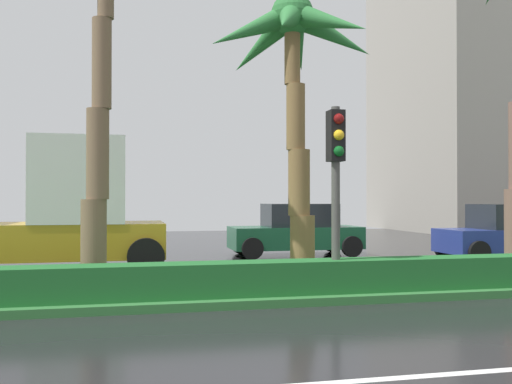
% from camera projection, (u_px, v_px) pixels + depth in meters
% --- Properties ---
extents(ground_plane, '(90.00, 42.00, 0.10)m').
position_uv_depth(ground_plane, '(183.00, 288.00, 12.55)').
color(ground_plane, black).
extents(median_strip, '(85.50, 4.00, 0.15)m').
position_uv_depth(median_strip, '(188.00, 289.00, 11.58)').
color(median_strip, '#2D6B33').
rests_on(median_strip, ground_plane).
extents(median_hedge, '(76.50, 0.70, 0.60)m').
position_uv_depth(median_hedge, '(196.00, 280.00, 10.21)').
color(median_hedge, '#1E6028').
rests_on(median_hedge, median_strip).
extents(palm_tree_centre, '(3.66, 3.55, 6.10)m').
position_uv_depth(palm_tree_centre, '(294.00, 58.00, 12.19)').
color(palm_tree_centre, brown).
rests_on(palm_tree_centre, median_strip).
extents(traffic_signal_median_right, '(0.28, 0.43, 3.47)m').
position_uv_depth(traffic_signal_median_right, '(336.00, 164.00, 10.81)').
color(traffic_signal_median_right, '#4C4C47').
rests_on(traffic_signal_median_right, median_strip).
extents(box_truck_lead, '(6.40, 2.64, 3.46)m').
position_uv_depth(box_truck_lead, '(41.00, 212.00, 14.83)').
color(box_truck_lead, '#B28C1E').
rests_on(box_truck_lead, ground_plane).
extents(car_in_traffic_leading, '(4.30, 2.02, 1.72)m').
position_uv_depth(car_in_traffic_leading, '(296.00, 231.00, 19.20)').
color(car_in_traffic_leading, '#195133').
rests_on(car_in_traffic_leading, ground_plane).
extents(car_in_traffic_second, '(4.30, 2.02, 1.72)m').
position_uv_depth(car_in_traffic_second, '(510.00, 233.00, 17.84)').
color(car_in_traffic_second, navy).
rests_on(car_in_traffic_second, ground_plane).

